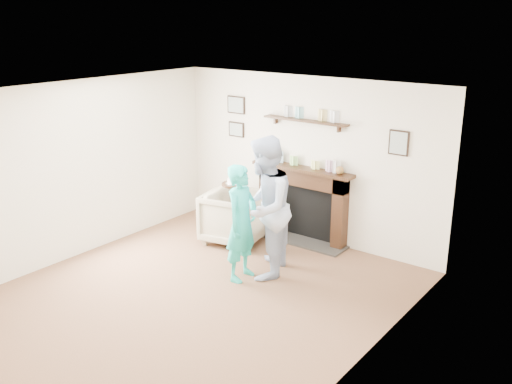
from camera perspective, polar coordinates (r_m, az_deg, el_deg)
ground at (r=7.24m, az=-5.95°, el=-10.31°), size 5.00×5.00×0.00m
room_shell at (r=7.15m, az=-2.57°, el=3.37°), size 4.54×5.02×2.52m
armchair at (r=8.83m, az=-2.08°, el=-4.92°), size 1.03×1.02×0.79m
man at (r=7.76m, az=0.80°, el=-8.19°), size 1.01×1.12×1.89m
woman at (r=7.67m, az=-1.39°, el=-8.53°), size 0.43×0.60×1.55m
pedestal_table at (r=8.36m, az=-2.20°, el=-1.06°), size 0.36×0.36×1.15m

